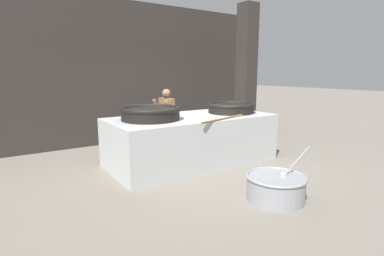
{
  "coord_description": "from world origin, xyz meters",
  "views": [
    {
      "loc": [
        -3.43,
        -5.12,
        1.89
      ],
      "look_at": [
        0.0,
        0.0,
        0.75
      ],
      "focal_mm": 28.0,
      "sensor_mm": 36.0,
      "label": 1
    }
  ],
  "objects": [
    {
      "name": "giant_wok_near",
      "position": [
        -0.92,
        0.06,
        1.13
      ],
      "size": [
        1.16,
        1.16,
        0.26
      ],
      "color": "black",
      "rests_on": "hearth_platform"
    },
    {
      "name": "hearth_platform",
      "position": [
        0.0,
        0.0,
        0.5
      ],
      "size": [
        3.45,
        1.62,
        0.99
      ],
      "color": "#B2B7B7",
      "rests_on": "ground_plane"
    },
    {
      "name": "ground_plane",
      "position": [
        0.0,
        0.0,
        0.0
      ],
      "size": [
        60.0,
        60.0,
        0.0
      ],
      "primitive_type": "plane",
      "color": "slate"
    },
    {
      "name": "giant_wok_far",
      "position": [
        1.03,
        -0.04,
        1.12
      ],
      "size": [
        1.06,
        1.06,
        0.23
      ],
      "color": "black",
      "rests_on": "hearth_platform"
    },
    {
      "name": "prep_bowl_vegetables",
      "position": [
        -0.03,
        -2.3,
        0.21
      ],
      "size": [
        1.16,
        0.9,
        0.75
      ],
      "color": "gray",
      "rests_on": "ground_plane"
    },
    {
      "name": "back_wall",
      "position": [
        0.0,
        2.76,
        1.88
      ],
      "size": [
        8.7,
        0.24,
        3.75
      ],
      "primitive_type": "cube",
      "color": "#2D2826",
      "rests_on": "ground_plane"
    },
    {
      "name": "cook",
      "position": [
        0.07,
        1.23,
        0.81
      ],
      "size": [
        0.4,
        0.59,
        1.5
      ],
      "rotation": [
        0.0,
        0.0,
        3.33
      ],
      "color": "brown",
      "rests_on": "ground_plane"
    },
    {
      "name": "support_pillar",
      "position": [
        2.62,
        1.16,
        1.88
      ],
      "size": [
        0.43,
        0.43,
        3.75
      ],
      "primitive_type": "cube",
      "color": "#2D2826",
      "rests_on": "ground_plane"
    },
    {
      "name": "stirring_paddle",
      "position": [
        0.31,
        -0.69,
        1.01
      ],
      "size": [
        1.3,
        0.43,
        0.04
      ],
      "rotation": [
        0.0,
        0.0,
        0.27
      ],
      "color": "brown",
      "rests_on": "hearth_platform"
    }
  ]
}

